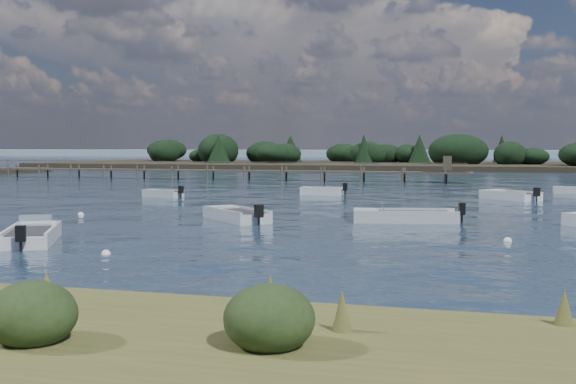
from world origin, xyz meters
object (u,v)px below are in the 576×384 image
(tender_far_grey_b, at_px, (572,191))
(tender_far_grey, at_px, (163,195))
(dinghy_mid_grey, at_px, (236,217))
(jetty, at_px, (210,171))
(dinghy_extra_a, at_px, (510,197))
(dinghy_near_olive, at_px, (32,238))
(dinghy_mid_white_a, at_px, (405,219))
(tender_far_white, at_px, (322,193))

(tender_far_grey_b, height_order, tender_far_grey, tender_far_grey)
(dinghy_mid_grey, relative_size, jetty, 0.07)
(dinghy_extra_a, relative_size, dinghy_near_olive, 0.85)
(dinghy_extra_a, bearing_deg, jetty, 144.13)
(dinghy_mid_white_a, height_order, dinghy_near_olive, dinghy_mid_white_a)
(tender_far_grey_b, height_order, dinghy_mid_grey, dinghy_mid_grey)
(dinghy_mid_white_a, xyz_separation_m, tender_far_white, (-8.30, 17.77, 0.01))
(dinghy_near_olive, bearing_deg, dinghy_mid_white_a, 41.56)
(jetty, bearing_deg, tender_far_white, -50.52)
(dinghy_extra_a, height_order, dinghy_mid_grey, same)
(dinghy_extra_a, relative_size, dinghy_mid_white_a, 0.77)
(dinghy_near_olive, height_order, jetty, jetty)
(dinghy_near_olive, bearing_deg, jetty, 104.62)
(dinghy_extra_a, relative_size, tender_far_white, 1.20)
(dinghy_extra_a, bearing_deg, dinghy_mid_white_a, -107.44)
(dinghy_near_olive, bearing_deg, tender_far_grey_b, 57.82)
(tender_far_grey_b, xyz_separation_m, dinghy_mid_grey, (-18.14, -26.77, 0.02))
(dinghy_mid_grey, bearing_deg, tender_far_white, 90.70)
(dinghy_extra_a, distance_m, tender_far_grey_b, 9.61)
(dinghy_mid_white_a, relative_size, tender_far_white, 1.56)
(dinghy_mid_grey, bearing_deg, jetty, 113.69)
(tender_far_white, relative_size, jetty, 0.05)
(tender_far_grey, bearing_deg, jetty, 105.00)
(dinghy_extra_a, distance_m, tender_far_grey, 24.53)
(dinghy_mid_white_a, relative_size, tender_far_grey_b, 1.77)
(dinghy_mid_white_a, bearing_deg, dinghy_mid_grey, -167.85)
(dinghy_extra_a, relative_size, tender_far_grey, 1.23)
(dinghy_mid_white_a, relative_size, dinghy_mid_grey, 1.25)
(dinghy_extra_a, bearing_deg, tender_far_grey, -170.33)
(dinghy_mid_white_a, distance_m, tender_far_white, 19.62)
(dinghy_near_olive, relative_size, jetty, 0.08)
(tender_far_grey, bearing_deg, dinghy_near_olive, -75.81)
(dinghy_near_olive, distance_m, dinghy_mid_grey, 10.79)
(dinghy_mid_white_a, height_order, jetty, jetty)
(dinghy_mid_white_a, height_order, tender_far_white, dinghy_mid_white_a)
(dinghy_mid_grey, xyz_separation_m, jetty, (-18.05, 41.13, 0.82))
(tender_far_grey_b, xyz_separation_m, jetty, (-36.18, 14.36, 0.83))
(tender_far_white, distance_m, dinghy_mid_grey, 19.51)
(tender_far_grey_b, height_order, dinghy_near_olive, dinghy_near_olive)
(dinghy_mid_white_a, bearing_deg, dinghy_near_olive, -138.44)
(tender_far_grey_b, bearing_deg, dinghy_extra_a, -120.09)
(dinghy_mid_white_a, bearing_deg, tender_far_white, 115.05)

